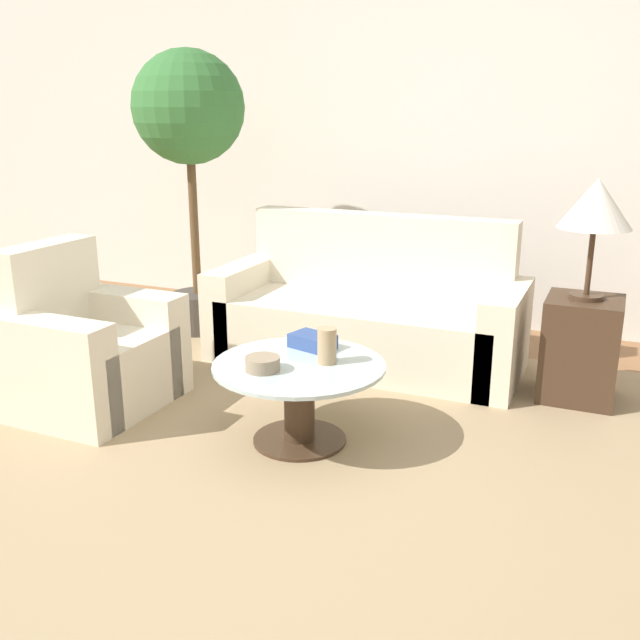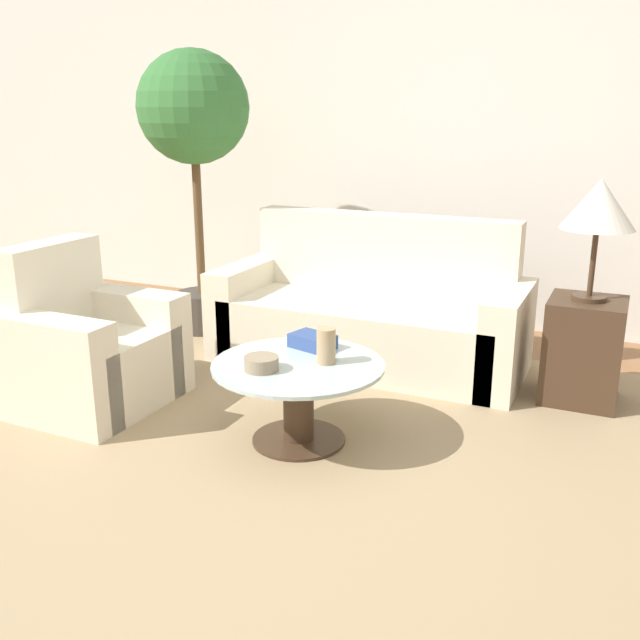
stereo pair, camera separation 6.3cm
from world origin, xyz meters
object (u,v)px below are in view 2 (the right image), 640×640
armchair (86,353)px  coffee_table (298,391)px  table_lamp (599,206)px  bowl (261,363)px  sofa_main (372,316)px  book_stack (313,341)px  vase (326,346)px  potted_plant (194,127)px

armchair → coffee_table: (1.26, 0.03, -0.02)m
table_lamp → bowl: table_lamp is taller
table_lamp → sofa_main: bearing=173.8°
armchair → coffee_table: size_ratio=1.06×
bowl → book_stack: size_ratio=0.66×
armchair → vase: armchair is taller
vase → book_stack: vase is taller
sofa_main → vase: (0.21, -1.19, 0.20)m
potted_plant → book_stack: 2.05m
sofa_main → book_stack: size_ratio=7.91×
table_lamp → vase: 1.61m
sofa_main → armchair: sofa_main is taller
armchair → potted_plant: size_ratio=0.45×
table_lamp → potted_plant: potted_plant is taller
coffee_table → vase: 0.26m
coffee_table → potted_plant: potted_plant is taller
armchair → sofa_main: bearing=-41.7°
coffee_table → bowl: size_ratio=5.13×
armchair → table_lamp: size_ratio=1.37×
book_stack → armchair: bearing=-152.4°
table_lamp → bowl: 1.92m
coffee_table → vase: size_ratio=4.80×
armchair → table_lamp: (2.45, 1.15, 0.79)m
armchair → potted_plant: (-0.17, 1.39, 1.15)m
sofa_main → coffee_table: size_ratio=2.35×
sofa_main → book_stack: 1.03m
vase → book_stack: 0.24m
table_lamp → bowl: bearing=-135.9°
bowl → book_stack: 0.39m
coffee_table → potted_plant: size_ratio=0.42×
book_stack → potted_plant: bearing=156.7°
sofa_main → potted_plant: (-1.34, 0.10, 1.15)m
sofa_main → potted_plant: size_ratio=0.99×
armchair → potted_plant: 1.81m
table_lamp → potted_plant: size_ratio=0.33×
potted_plant → table_lamp: bearing=-5.2°
table_lamp → book_stack: (-1.22, -0.88, -0.63)m
sofa_main → table_lamp: size_ratio=3.01×
bowl → vase: bearing=42.1°
armchair → table_lamp: bearing=-64.3°
table_lamp → potted_plant: 2.66m
coffee_table → bowl: 0.26m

